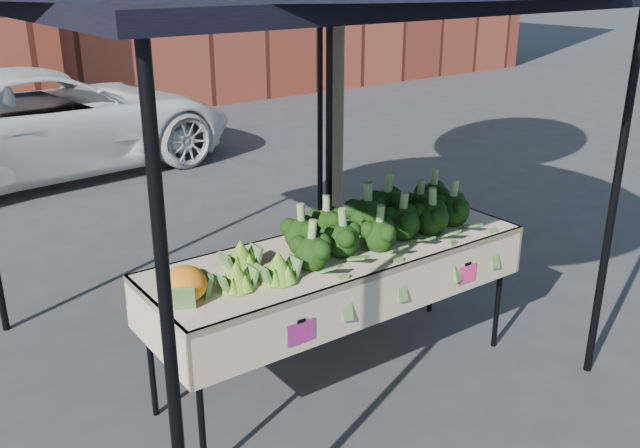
{
  "coord_description": "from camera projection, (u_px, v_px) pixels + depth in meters",
  "views": [
    {
      "loc": [
        -2.44,
        -3.08,
        2.49
      ],
      "look_at": [
        -0.02,
        0.07,
        1.0
      ],
      "focal_mm": 38.52,
      "sensor_mm": 36.0,
      "label": 1
    }
  ],
  "objects": [
    {
      "name": "ground",
      "position": [
        329.0,
        367.0,
        4.55
      ],
      "size": [
        90.0,
        90.0,
        0.0
      ],
      "primitive_type": "plane",
      "color": "#313134"
    },
    {
      "name": "table",
      "position": [
        339.0,
        315.0,
        4.28
      ],
      "size": [
        2.42,
        0.87,
        0.9
      ],
      "color": "beige",
      "rests_on": "ground"
    },
    {
      "name": "canopy",
      "position": [
        277.0,
        158.0,
        4.29
      ],
      "size": [
        3.16,
        3.16,
        2.74
      ],
      "primitive_type": null,
      "color": "black",
      "rests_on": "ground"
    },
    {
      "name": "broccoli_heap",
      "position": [
        378.0,
        214.0,
        4.28
      ],
      "size": [
        1.5,
        0.6,
        0.29
      ],
      "primitive_type": "ellipsoid",
      "color": "black",
      "rests_on": "table"
    },
    {
      "name": "romanesco_cluster",
      "position": [
        246.0,
        259.0,
        3.7
      ],
      "size": [
        0.46,
        0.5,
        0.23
      ],
      "primitive_type": "ellipsoid",
      "color": "#78AB34",
      "rests_on": "table"
    },
    {
      "name": "cauliflower_pair",
      "position": [
        185.0,
        282.0,
        3.46
      ],
      "size": [
        0.23,
        0.23,
        0.2
      ],
      "primitive_type": "ellipsoid",
      "color": "orange",
      "rests_on": "table"
    },
    {
      "name": "street_tree",
      "position": [
        336.0,
        20.0,
        5.68
      ],
      "size": [
        2.11,
        2.11,
        4.15
      ],
      "primitive_type": null,
      "color": "#1E4C14",
      "rests_on": "ground"
    }
  ]
}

